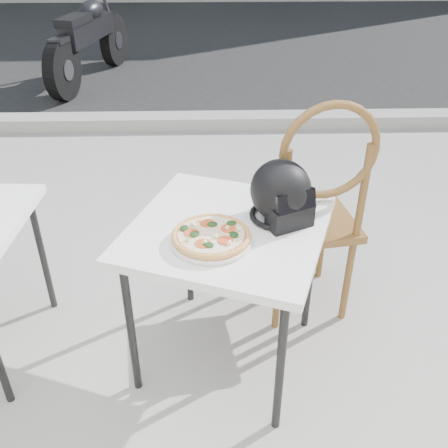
{
  "coord_description": "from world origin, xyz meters",
  "views": [
    {
      "loc": [
        0.16,
        -1.64,
        1.78
      ],
      "look_at": [
        0.21,
        -0.03,
        0.77
      ],
      "focal_mm": 40.0,
      "sensor_mm": 36.0,
      "label": 1
    }
  ],
  "objects_px": {
    "plate": "(211,240)",
    "motorcycle": "(89,41)",
    "pizza": "(211,235)",
    "cafe_chair_main": "(314,203)",
    "helmet": "(282,194)",
    "cafe_table_main": "(228,239)"
  },
  "relations": [
    {
      "from": "plate",
      "to": "motorcycle",
      "type": "bearing_deg",
      "value": 106.85
    },
    {
      "from": "plate",
      "to": "motorcycle",
      "type": "relative_size",
      "value": 0.16
    },
    {
      "from": "pizza",
      "to": "cafe_chair_main",
      "type": "relative_size",
      "value": 0.32
    },
    {
      "from": "helmet",
      "to": "cafe_chair_main",
      "type": "height_order",
      "value": "cafe_chair_main"
    },
    {
      "from": "cafe_table_main",
      "to": "plate",
      "type": "height_order",
      "value": "plate"
    },
    {
      "from": "pizza",
      "to": "motorcycle",
      "type": "xyz_separation_m",
      "value": [
        -1.43,
        4.71,
        -0.27
      ]
    },
    {
      "from": "plate",
      "to": "helmet",
      "type": "xyz_separation_m",
      "value": [
        0.28,
        0.17,
        0.1
      ]
    },
    {
      "from": "plate",
      "to": "pizza",
      "type": "relative_size",
      "value": 0.94
    },
    {
      "from": "cafe_table_main",
      "to": "helmet",
      "type": "height_order",
      "value": "helmet"
    },
    {
      "from": "cafe_table_main",
      "to": "cafe_chair_main",
      "type": "distance_m",
      "value": 0.51
    },
    {
      "from": "pizza",
      "to": "cafe_chair_main",
      "type": "bearing_deg",
      "value": 40.93
    },
    {
      "from": "cafe_table_main",
      "to": "pizza",
      "type": "relative_size",
      "value": 2.6
    },
    {
      "from": "pizza",
      "to": "cafe_table_main",
      "type": "bearing_deg",
      "value": 60.22
    },
    {
      "from": "pizza",
      "to": "cafe_chair_main",
      "type": "distance_m",
      "value": 0.64
    },
    {
      "from": "plate",
      "to": "cafe_chair_main",
      "type": "bearing_deg",
      "value": 40.95
    },
    {
      "from": "plate",
      "to": "helmet",
      "type": "height_order",
      "value": "helmet"
    },
    {
      "from": "cafe_chair_main",
      "to": "motorcycle",
      "type": "height_order",
      "value": "cafe_chair_main"
    },
    {
      "from": "motorcycle",
      "to": "helmet",
      "type": "bearing_deg",
      "value": -57.23
    },
    {
      "from": "helmet",
      "to": "cafe_chair_main",
      "type": "relative_size",
      "value": 0.29
    },
    {
      "from": "helmet",
      "to": "motorcycle",
      "type": "distance_m",
      "value": 4.87
    },
    {
      "from": "pizza",
      "to": "helmet",
      "type": "bearing_deg",
      "value": 30.59
    },
    {
      "from": "motorcycle",
      "to": "plate",
      "type": "bearing_deg",
      "value": -61.0
    }
  ]
}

